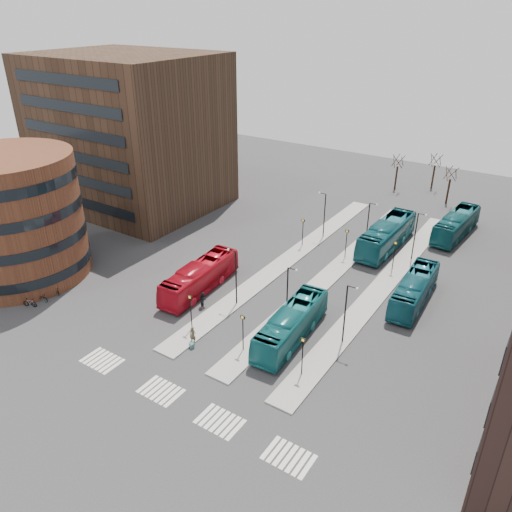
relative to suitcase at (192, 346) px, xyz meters
The scene contains 23 objects.
ground 10.07m from the suitcase, 75.44° to the right, with size 160.00×160.00×0.00m, color #2E2E31.
island_left 20.31m from the suitcase, 94.15° to the left, with size 2.50×45.00×0.15m, color gray.
island_mid 20.76m from the suitcase, 77.39° to the left, with size 2.50×45.00×0.15m, color gray.
island_right 22.83m from the suitcase, 62.53° to the left, with size 2.50×45.00×0.15m, color gray.
suitcase is the anchor object (origin of this frame).
red_bus 10.45m from the suitcase, 124.71° to the left, with size 2.71×11.57×3.22m, color red.
teal_bus_a 9.34m from the suitcase, 42.79° to the left, with size 2.66×11.35×3.16m, color #166A6F.
teal_bus_b 30.70m from the suitcase, 76.33° to the left, with size 3.06×13.07×3.64m, color #145A65.
teal_bus_c 23.73m from the suitcase, 52.88° to the left, with size 2.56×10.95×3.05m, color #145968.
teal_bus_d 40.89m from the suitcase, 70.41° to the left, with size 2.76×11.79×3.29m, color #13585F.
traveller 1.02m from the suitcase, 121.75° to the left, with size 0.62×0.41×1.70m, color #48422B.
commuter_a 6.97m from the suitcase, 120.36° to the left, with size 0.84×0.65×1.73m, color black.
commuter_b 9.80m from the suitcase, 50.89° to the left, with size 0.91×0.38×1.55m, color black.
commuter_c 10.48m from the suitcase, 56.60° to the left, with size 0.97×0.56×1.51m, color black.
bicycle_near 18.65m from the suitcase, behind, with size 0.61×1.76×0.92m, color gray.
bicycle_mid 18.87m from the suitcase, 168.17° to the right, with size 0.44×1.55×0.93m, color gray.
bicycle_far 18.48m from the suitcase, behind, with size 0.59×1.69×0.89m, color gray.
crosswalk_stripes 7.17m from the suitcase, 53.30° to the right, with size 22.35×2.40×0.01m.
round_building 26.35m from the suitcase, behind, with size 15.16×15.16×14.00m.
office_block 41.15m from the suitcase, 142.39° to the left, with size 25.00×20.12×22.00m.
sign_poles 14.05m from the suitcase, 72.70° to the left, with size 12.45×22.12×3.65m.
lamp_posts 19.26m from the suitcase, 74.20° to the left, with size 14.04×20.24×6.12m.
bare_trees 53.24m from the suitcase, 84.39° to the left, with size 10.97×8.14×5.90m.
Camera 1 is at (22.60, -17.69, 28.14)m, focal length 35.00 mm.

